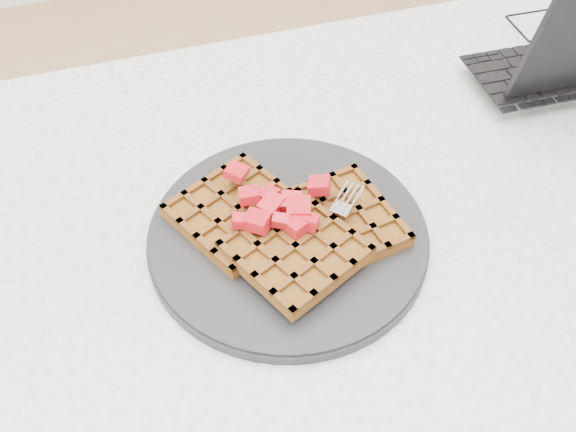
{
  "coord_description": "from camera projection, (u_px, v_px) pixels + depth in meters",
  "views": [
    {
      "loc": [
        -0.23,
        -0.41,
        1.29
      ],
      "look_at": [
        -0.09,
        0.01,
        0.79
      ],
      "focal_mm": 40.0,
      "sensor_mm": 36.0,
      "label": 1
    }
  ],
  "objects": [
    {
      "name": "table",
      "position": [
        359.0,
        286.0,
        0.8
      ],
      "size": [
        1.2,
        0.8,
        0.75
      ],
      "color": "silver",
      "rests_on": "ground"
    },
    {
      "name": "plate",
      "position": [
        288.0,
        236.0,
        0.69
      ],
      "size": [
        0.3,
        0.3,
        0.02
      ],
      "primitive_type": "cylinder",
      "color": "black",
      "rests_on": "table"
    },
    {
      "name": "waffles",
      "position": [
        289.0,
        227.0,
        0.67
      ],
      "size": [
        0.25,
        0.23,
        0.03
      ],
      "color": "brown",
      "rests_on": "plate"
    },
    {
      "name": "strawberry_pile",
      "position": [
        288.0,
        207.0,
        0.66
      ],
      "size": [
        0.15,
        0.15,
        0.02
      ],
      "primitive_type": null,
      "color": "#97000D",
      "rests_on": "waffles"
    },
    {
      "name": "fork",
      "position": [
        327.0,
        242.0,
        0.66
      ],
      "size": [
        0.14,
        0.15,
        0.02
      ],
      "primitive_type": null,
      "rotation": [
        0.0,
        0.0,
        -0.78
      ],
      "color": "silver",
      "rests_on": "plate"
    }
  ]
}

